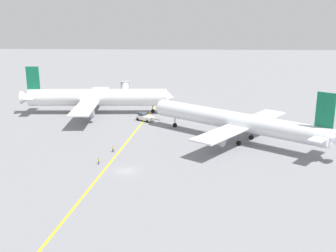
{
  "coord_description": "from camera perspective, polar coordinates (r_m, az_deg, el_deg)",
  "views": [
    {
      "loc": [
        12.98,
        -86.49,
        34.52
      ],
      "look_at": [
        8.32,
        23.32,
        4.0
      ],
      "focal_mm": 44.54,
      "sensor_mm": 36.0,
      "label": 1
    }
  ],
  "objects": [
    {
      "name": "ground_plane",
      "position": [
        94.02,
        -5.71,
        -6.1
      ],
      "size": [
        600.0,
        600.0,
        0.0
      ],
      "primitive_type": "plane",
      "color": "gray"
    },
    {
      "name": "taxiway_stripe",
      "position": [
        103.87,
        -7.13,
        -4.01
      ],
      "size": [
        13.14,
        119.38,
        0.01
      ],
      "primitive_type": "cube",
      "rotation": [
        0.0,
        0.0,
        -0.11
      ],
      "color": "yellow",
      "rests_on": "ground"
    },
    {
      "name": "airliner_at_gate_left",
      "position": [
        146.4,
        -9.73,
        3.84
      ],
      "size": [
        52.97,
        47.07,
        16.24
      ],
      "color": "white",
      "rests_on": "ground"
    },
    {
      "name": "airliner_being_pushed",
      "position": [
        114.81,
        9.32,
        0.62
      ],
      "size": [
        48.85,
        39.72,
        16.28
      ],
      "color": "white",
      "rests_on": "ground"
    },
    {
      "name": "pushback_tug",
      "position": [
        135.2,
        -3.17,
        1.23
      ],
      "size": [
        8.17,
        6.67,
        2.85
      ],
      "color": "white",
      "rests_on": "ground"
    },
    {
      "name": "ground_crew_ramp_agent_by_cones",
      "position": [
        98.35,
        -9.46,
        -4.75
      ],
      "size": [
        0.36,
        0.36,
        1.55
      ],
      "color": "#2D3351",
      "rests_on": "ground"
    },
    {
      "name": "ground_crew_marshaller_foreground",
      "position": [
        106.3,
        -7.54,
        -3.09
      ],
      "size": [
        0.5,
        0.36,
        1.63
      ],
      "color": "black",
      "rests_on": "ground"
    },
    {
      "name": "jet_bridge",
      "position": [
        169.39,
        -5.92,
        5.02
      ],
      "size": [
        6.19,
        23.53,
        5.67
      ],
      "color": "#B7B7BC",
      "rests_on": "ground"
    }
  ]
}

